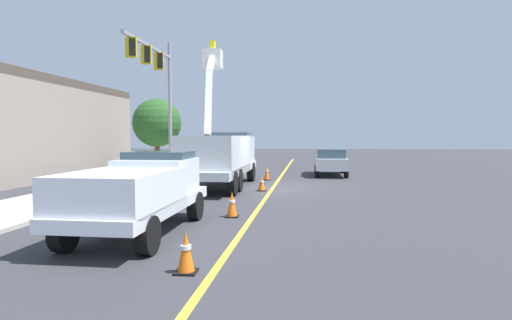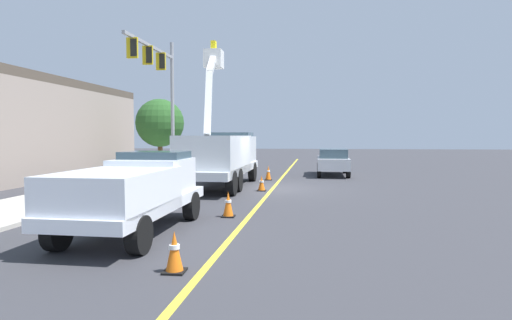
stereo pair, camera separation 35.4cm
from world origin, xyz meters
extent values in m
plane|color=#38383D|center=(0.00, 0.00, 0.00)|extent=(120.00, 120.00, 0.00)
cube|color=#B2ADA3|center=(0.32, 7.87, 0.06)|extent=(60.10, 6.01, 0.12)
cube|color=yellow|center=(0.00, 0.00, 0.00)|extent=(49.97, 2.17, 0.01)
cube|color=silver|center=(0.25, 2.57, 0.90)|extent=(8.29, 2.83, 0.36)
cube|color=silver|center=(2.87, 2.46, 1.67)|extent=(2.72, 2.45, 1.60)
cube|color=#384C56|center=(3.07, 2.45, 2.37)|extent=(1.89, 2.17, 0.64)
cube|color=silver|center=(-0.73, 2.61, 1.62)|extent=(5.34, 2.71, 1.80)
cube|color=white|center=(-1.60, 2.74, 3.97)|extent=(1.49, 0.46, 2.91)
cube|color=white|center=(0.15, 2.96, 5.95)|extent=(2.47, 0.58, 1.42)
cube|color=white|center=(1.31, 3.10, 6.39)|extent=(0.90, 0.90, 0.90)
cube|color=yellow|center=(1.31, 3.10, 6.99)|extent=(0.36, 0.24, 0.60)
cylinder|color=black|center=(3.16, 3.58, 0.52)|extent=(1.05, 0.38, 1.04)
cylinder|color=black|center=(3.07, 1.33, 0.52)|extent=(1.05, 0.38, 1.04)
cylinder|color=black|center=(-1.18, 3.75, 0.52)|extent=(1.05, 0.38, 1.04)
cylinder|color=black|center=(-1.27, 1.50, 0.52)|extent=(1.05, 0.38, 1.04)
cylinder|color=black|center=(-2.49, 3.80, 0.52)|extent=(1.05, 0.38, 1.04)
cylinder|color=black|center=(-2.58, 1.56, 0.52)|extent=(1.05, 0.38, 1.04)
cube|color=white|center=(-9.40, 2.96, 0.75)|extent=(5.68, 2.32, 0.30)
cube|color=white|center=(-8.17, 2.91, 1.30)|extent=(2.09, 2.01, 1.10)
cube|color=#384C56|center=(-7.97, 2.90, 1.78)|extent=(1.41, 1.82, 0.56)
cube|color=white|center=(-10.41, 3.00, 1.15)|extent=(3.44, 2.23, 1.10)
cylinder|color=black|center=(-7.52, 3.83, 0.42)|extent=(0.85, 0.33, 0.84)
cylinder|color=black|center=(-7.59, 1.94, 0.42)|extent=(0.85, 0.33, 0.84)
cylinder|color=black|center=(-11.21, 3.98, 0.42)|extent=(0.85, 0.33, 0.84)
cylinder|color=black|center=(-11.29, 2.09, 0.42)|extent=(0.85, 0.33, 0.84)
cube|color=silver|center=(7.00, -3.35, 0.79)|extent=(4.87, 2.09, 0.70)
cube|color=#384C56|center=(7.15, -3.36, 1.39)|extent=(3.52, 1.81, 0.60)
cylinder|color=black|center=(5.33, -4.14, 0.34)|extent=(0.69, 0.27, 0.68)
cylinder|color=black|center=(5.40, -2.43, 0.34)|extent=(0.69, 0.27, 0.68)
cylinder|color=black|center=(8.59, -4.27, 0.34)|extent=(0.69, 0.27, 0.68)
cylinder|color=black|center=(8.66, -2.56, 0.34)|extent=(0.69, 0.27, 0.68)
cube|color=black|center=(-12.33, 1.00, 0.02)|extent=(0.40, 0.40, 0.04)
cone|color=orange|center=(-12.33, 1.00, 0.41)|extent=(0.32, 0.32, 0.73)
cylinder|color=white|center=(-12.33, 1.00, 0.48)|extent=(0.20, 0.20, 0.08)
cube|color=black|center=(-7.06, 0.91, 0.02)|extent=(0.40, 0.40, 0.04)
cone|color=orange|center=(-7.06, 0.91, 0.42)|extent=(0.32, 0.32, 0.75)
cylinder|color=white|center=(-7.06, 0.91, 0.49)|extent=(0.20, 0.20, 0.08)
cube|color=black|center=(-0.91, 0.45, 0.02)|extent=(0.40, 0.40, 0.04)
cone|color=orange|center=(-0.91, 0.45, 0.37)|extent=(0.32, 0.32, 0.65)
cylinder|color=white|center=(-0.91, 0.45, 0.43)|extent=(0.20, 0.20, 0.08)
cube|color=black|center=(3.73, 0.50, 0.02)|extent=(0.40, 0.40, 0.04)
cone|color=orange|center=(3.73, 0.50, 0.44)|extent=(0.32, 0.32, 0.79)
cylinder|color=white|center=(3.73, 0.50, 0.51)|extent=(0.20, 0.20, 0.08)
cylinder|color=gray|center=(5.70, 6.65, 4.13)|extent=(0.22, 0.22, 8.26)
cube|color=gray|center=(2.43, 6.78, 7.34)|extent=(6.54, 0.42, 0.16)
cube|color=gold|center=(3.83, 6.72, 6.79)|extent=(0.14, 0.56, 1.00)
cube|color=black|center=(3.83, 6.62, 6.79)|extent=(0.21, 0.33, 0.84)
cube|color=gold|center=(1.96, 6.80, 6.79)|extent=(0.14, 0.56, 1.00)
cube|color=black|center=(1.96, 6.70, 6.79)|extent=(0.21, 0.33, 0.84)
cube|color=gold|center=(0.09, 6.88, 6.79)|extent=(0.14, 0.56, 1.00)
cube|color=black|center=(0.09, 6.78, 6.79)|extent=(0.21, 0.33, 0.84)
cylinder|color=brown|center=(7.77, 8.20, 1.12)|extent=(0.32, 0.32, 2.24)
sphere|color=#285623|center=(7.77, 8.20, 3.38)|extent=(3.25, 3.25, 3.25)
camera|label=1|loc=(-19.68, -0.94, 2.52)|focal=29.17mm
camera|label=2|loc=(-19.65, -1.30, 2.52)|focal=29.17mm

